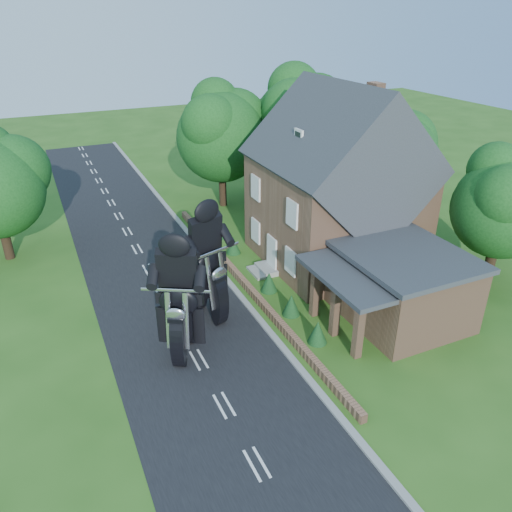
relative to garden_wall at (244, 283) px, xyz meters
name	(u,v)px	position (x,y,z in m)	size (l,w,h in m)	color
ground	(199,360)	(-4.30, -5.00, -0.20)	(120.00, 120.00, 0.00)	#295517
road	(199,360)	(-4.30, -5.00, -0.19)	(7.00, 80.00, 0.02)	black
kerb	(275,338)	(-0.65, -5.00, -0.14)	(0.30, 80.00, 0.12)	gray
garden_wall	(244,283)	(0.00, 0.00, 0.00)	(0.30, 22.00, 0.40)	#94674B
house	(337,189)	(6.19, 1.00, 4.14)	(9.54, 8.64, 10.24)	#94674B
annex	(400,285)	(5.57, -5.80, 1.57)	(7.05, 5.94, 3.44)	#94674B
tree_annex_side	(508,199)	(12.83, -4.90, 4.49)	(5.64, 5.20, 7.48)	black
tree_house_right	(396,151)	(12.35, 3.62, 4.99)	(6.51, 6.00, 8.40)	black
tree_behind_house	(306,117)	(9.88, 11.14, 6.03)	(7.81, 7.20, 10.08)	black
tree_behind_left	(226,129)	(3.86, 12.13, 5.53)	(6.94, 6.40, 9.16)	black
shrub_a	(318,332)	(1.00, -6.00, 0.35)	(0.90, 0.90, 1.10)	#113617
shrub_b	(291,305)	(1.00, -3.50, 0.35)	(0.90, 0.90, 1.10)	#113617
shrub_c	(269,282)	(1.00, -1.00, 0.35)	(0.90, 0.90, 1.10)	#113617
shrub_d	(233,245)	(1.00, 4.00, 0.35)	(0.90, 0.90, 1.10)	#113617
shrub_e	(219,230)	(1.00, 6.50, 0.35)	(0.90, 0.90, 1.10)	#113617
shrub_f	(206,217)	(1.00, 9.00, 0.35)	(0.90, 0.90, 1.10)	#113617
motorcycle_lead	(208,301)	(-2.75, -2.02, 0.72)	(0.50, 1.98, 1.84)	black
motorcycle_follow	(183,338)	(-4.75, -4.35, 0.68)	(0.48, 1.89, 1.76)	black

